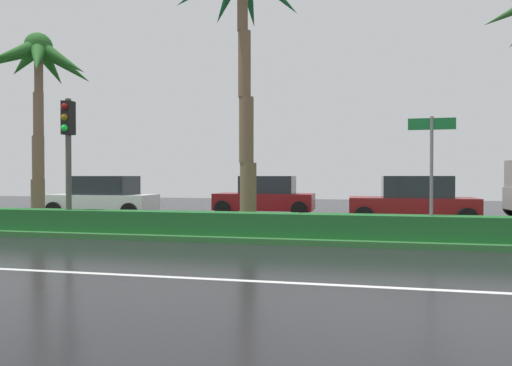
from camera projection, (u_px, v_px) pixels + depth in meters
name	position (u px, v px, depth m)	size (l,w,h in m)	color
ground_plane	(386.00, 235.00, 13.94)	(90.00, 42.00, 0.10)	black
near_lane_divider_stripe	(414.00, 289.00, 7.10)	(81.00, 0.14, 0.01)	white
median_strip	(389.00, 235.00, 12.96)	(85.50, 4.00, 0.15)	#2D6B33
median_hedge	(392.00, 227.00, 11.59)	(76.50, 0.70, 0.60)	#1E6028
palm_tree_far_left	(38.00, 70.00, 15.77)	(3.80, 3.88, 6.37)	brown
palm_tree_mid_left	(243.00, 2.00, 13.97)	(4.48, 4.43, 8.40)	brown
traffic_signal_median_left	(68.00, 140.00, 13.44)	(0.28, 0.43, 3.78)	#4C4C47
street_name_sign	(432.00, 161.00, 11.34)	(1.10, 0.08, 3.00)	slate
car_in_traffic_leading	(104.00, 198.00, 19.41)	(4.30, 2.02, 1.72)	white
car_in_traffic_second	(265.00, 196.00, 20.61)	(4.30, 2.02, 1.72)	maroon
car_in_traffic_third	(413.00, 201.00, 16.62)	(4.30, 2.02, 1.72)	maroon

